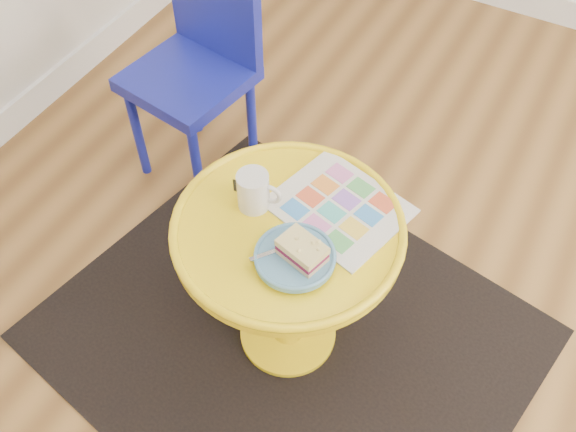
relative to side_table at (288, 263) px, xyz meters
The scene contains 9 objects.
room_walls 1.07m from the side_table, 109.05° to the left, with size 4.00×4.00×4.00m.
rug 0.37m from the side_table, 26.57° to the left, with size 1.30×1.10×0.01m, color black.
side_table is the anchor object (origin of this frame).
chair 0.79m from the side_table, 139.79° to the left, with size 0.39×0.39×0.78m.
newspaper 0.20m from the side_table, 54.50° to the left, with size 0.30×0.25×0.01m, color silver.
mug 0.23m from the side_table, 168.80° to the left, with size 0.11×0.08×0.10m.
plate 0.19m from the side_table, 52.32° to the right, with size 0.18×0.18×0.02m.
cake_slice 0.22m from the side_table, 44.30° to the right, with size 0.12×0.09×0.05m.
fork 0.19m from the side_table, 69.58° to the right, with size 0.10×0.12×0.00m.
Camera 1 is at (-0.22, -0.77, 1.70)m, focal length 40.00 mm.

